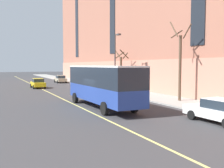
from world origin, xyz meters
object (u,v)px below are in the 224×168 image
(parked_car_green_0, at_px, (92,85))
(street_tree_far_uptown, at_px, (121,69))
(street_lamp, at_px, (116,57))
(street_tree_mid_block, at_px, (180,63))
(taxi_cab, at_px, (38,83))
(city_bus, at_px, (102,83))
(parked_car_white_2, at_px, (219,111))
(parked_car_champagne_3, at_px, (60,79))

(parked_car_green_0, relative_size, street_tree_far_uptown, 0.79)
(parked_car_green_0, bearing_deg, street_lamp, -69.67)
(street_tree_mid_block, distance_m, street_tree_far_uptown, 13.09)
(taxi_cab, relative_size, street_tree_far_uptown, 0.80)
(city_bus, xyz_separation_m, taxi_cab, (-1.94, 22.38, -1.33))
(street_tree_far_uptown, bearing_deg, taxi_cab, 138.07)
(city_bus, height_order, taxi_cab, city_bus)
(parked_car_white_2, relative_size, street_tree_mid_block, 0.60)
(parked_car_green_0, xyz_separation_m, street_lamp, (1.70, -4.58, 3.99))
(parked_car_white_2, xyz_separation_m, parked_car_champagne_3, (-0.02, 42.30, -0.00))
(parked_car_champagne_3, bearing_deg, street_lamp, -85.19)
(parked_car_champagne_3, height_order, street_tree_mid_block, street_tree_mid_block)
(street_lamp, bearing_deg, city_bus, -120.89)
(parked_car_champagne_3, distance_m, street_tree_mid_block, 33.97)
(city_bus, relative_size, street_tree_far_uptown, 1.89)
(parked_car_green_0, xyz_separation_m, street_tree_far_uptown, (3.72, -2.15, 2.33))
(parked_car_white_2, distance_m, taxi_cab, 31.72)
(parked_car_champagne_3, relative_size, street_tree_far_uptown, 0.78)
(street_tree_far_uptown, bearing_deg, street_tree_mid_block, -90.13)
(street_tree_far_uptown, height_order, street_lamp, street_lamp)
(parked_car_white_2, relative_size, parked_car_champagne_3, 1.04)
(street_tree_mid_block, bearing_deg, parked_car_green_0, 103.65)
(parked_car_champagne_3, distance_m, street_lamp, 23.38)
(city_bus, bearing_deg, street_tree_far_uptown, 57.30)
(parked_car_white_2, distance_m, parked_car_champagne_3, 42.30)
(parked_car_green_0, relative_size, taxi_cab, 0.99)
(parked_car_champagne_3, bearing_deg, street_tree_mid_block, -83.33)
(street_tree_far_uptown, bearing_deg, parked_car_champagne_3, 100.91)
(taxi_cab, distance_m, street_tree_far_uptown, 14.10)
(city_bus, relative_size, street_lamp, 1.43)
(street_tree_far_uptown, bearing_deg, parked_car_white_2, -100.26)
(parked_car_green_0, height_order, street_tree_far_uptown, street_tree_far_uptown)
(street_lamp, bearing_deg, parked_car_champagne_3, 94.81)
(city_bus, height_order, street_tree_far_uptown, street_tree_far_uptown)
(street_tree_mid_block, bearing_deg, street_tree_far_uptown, 89.87)
(city_bus, height_order, parked_car_white_2, city_bus)
(street_tree_mid_block, distance_m, street_lamp, 10.85)
(city_bus, height_order, street_tree_mid_block, street_tree_mid_block)
(parked_car_white_2, relative_size, taxi_cab, 1.02)
(city_bus, xyz_separation_m, street_lamp, (6.38, 10.66, 2.66))
(parked_car_green_0, bearing_deg, parked_car_white_2, -90.52)
(parked_car_champagne_3, height_order, taxi_cab, same)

